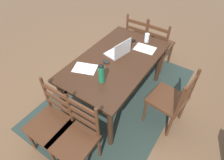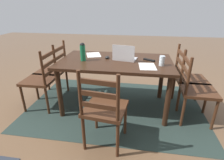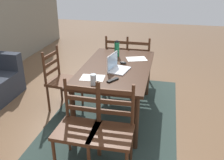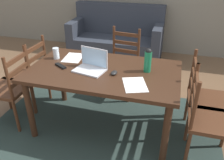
# 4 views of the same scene
# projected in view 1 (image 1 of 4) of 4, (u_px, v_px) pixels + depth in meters

# --- Properties ---
(ground_plane) EXTENTS (14.00, 14.00, 0.00)m
(ground_plane) POSITION_uv_depth(u_px,v_px,m) (116.00, 96.00, 3.12)
(ground_plane) COLOR brown
(area_rug) EXTENTS (2.68, 1.79, 0.01)m
(area_rug) POSITION_uv_depth(u_px,v_px,m) (116.00, 96.00, 3.11)
(area_rug) COLOR #283833
(area_rug) RESTS_ON ground
(dining_table) EXTENTS (1.61, 0.94, 0.76)m
(dining_table) POSITION_uv_depth(u_px,v_px,m) (116.00, 65.00, 2.65)
(dining_table) COLOR #382114
(dining_table) RESTS_ON ground
(chair_left_near) EXTENTS (0.45, 0.45, 0.95)m
(chair_left_near) POSITION_uv_depth(u_px,v_px,m) (139.00, 39.00, 3.53)
(chair_left_near) COLOR #4C2B19
(chair_left_near) RESTS_ON ground
(chair_left_far) EXTENTS (0.45, 0.45, 0.95)m
(chair_left_far) POSITION_uv_depth(u_px,v_px,m) (158.00, 45.00, 3.38)
(chair_left_far) COLOR #4C2B19
(chair_left_far) RESTS_ON ground
(chair_far_head) EXTENTS (0.49, 0.49, 0.95)m
(chair_far_head) POSITION_uv_depth(u_px,v_px,m) (170.00, 100.00, 2.46)
(chair_far_head) COLOR #4C2B19
(chair_far_head) RESTS_ON ground
(chair_right_far) EXTENTS (0.45, 0.45, 0.95)m
(chair_right_far) POSITION_uv_depth(u_px,v_px,m) (76.00, 139.00, 2.06)
(chair_right_far) COLOR #4C2B19
(chair_right_far) RESTS_ON ground
(chair_right_near) EXTENTS (0.44, 0.44, 0.95)m
(chair_right_near) POSITION_uv_depth(u_px,v_px,m) (52.00, 122.00, 2.21)
(chair_right_near) COLOR #4C2B19
(chair_right_near) RESTS_ON ground
(laptop) EXTENTS (0.36, 0.28, 0.23)m
(laptop) POSITION_uv_depth(u_px,v_px,m) (119.00, 51.00, 2.63)
(laptop) COLOR silver
(laptop) RESTS_ON dining_table
(water_bottle) EXTENTS (0.08, 0.08, 0.26)m
(water_bottle) POSITION_uv_depth(u_px,v_px,m) (101.00, 73.00, 2.19)
(water_bottle) COLOR #197247
(water_bottle) RESTS_ON dining_table
(drinking_glass) EXTENTS (0.07, 0.07, 0.13)m
(drinking_glass) POSITION_uv_depth(u_px,v_px,m) (147.00, 38.00, 2.86)
(drinking_glass) COLOR silver
(drinking_glass) RESTS_ON dining_table
(computer_mouse) EXTENTS (0.07, 0.10, 0.03)m
(computer_mouse) POSITION_uv_depth(u_px,v_px,m) (106.00, 62.00, 2.52)
(computer_mouse) COLOR black
(computer_mouse) RESTS_ON dining_table
(tv_remote) EXTENTS (0.17, 0.13, 0.02)m
(tv_remote) POSITION_uv_depth(u_px,v_px,m) (130.00, 42.00, 2.89)
(tv_remote) COLOR black
(tv_remote) RESTS_ON dining_table
(paper_stack_left) EXTENTS (0.24, 0.31, 0.00)m
(paper_stack_left) POSITION_uv_depth(u_px,v_px,m) (145.00, 49.00, 2.77)
(paper_stack_left) COLOR white
(paper_stack_left) RESTS_ON dining_table
(paper_stack_right) EXTENTS (0.30, 0.35, 0.00)m
(paper_stack_right) POSITION_uv_depth(u_px,v_px,m) (85.00, 68.00, 2.45)
(paper_stack_right) COLOR white
(paper_stack_right) RESTS_ON dining_table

